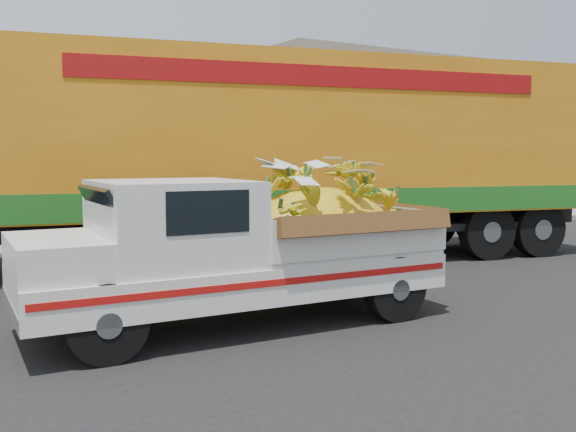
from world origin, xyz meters
TOP-DOWN VIEW (x-y plane):
  - ground at (0.00, 0.00)m, footprint 100.00×100.00m
  - curb at (0.00, 6.64)m, footprint 60.00×0.25m
  - sidewalk at (0.00, 8.74)m, footprint 60.00×4.00m
  - building_right at (14.00, 15.64)m, footprint 14.00×6.00m
  - pickup_truck at (-0.88, 0.59)m, footprint 5.00×2.00m
  - semi_trailer at (1.88, 4.18)m, footprint 12.09×4.90m

SIDE VIEW (x-z plane):
  - ground at x=0.00m, z-range 0.00..0.00m
  - sidewalk at x=0.00m, z-range 0.00..0.14m
  - curb at x=0.00m, z-range 0.00..0.15m
  - pickup_truck at x=-0.88m, z-range 0.06..1.79m
  - semi_trailer at x=1.88m, z-range 0.22..4.02m
  - building_right at x=14.00m, z-range 0.00..6.00m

